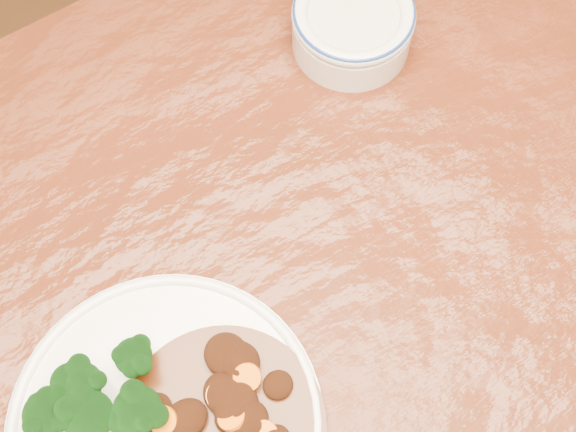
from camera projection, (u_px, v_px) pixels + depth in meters
ground at (308, 421)px, 1.47m from camera, size 4.00×4.00×0.00m
dining_table at (322, 316)px, 0.86m from camera, size 1.56×1.01×0.75m
dinner_plate at (165, 426)px, 0.73m from camera, size 0.29×0.29×0.02m
broccoli_florets at (87, 414)px, 0.70m from camera, size 0.15×0.11×0.05m
mince_stew at (222, 420)px, 0.71m from camera, size 0.19×0.19×0.03m
dip_bowl at (353, 24)px, 0.87m from camera, size 0.13×0.13×0.06m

